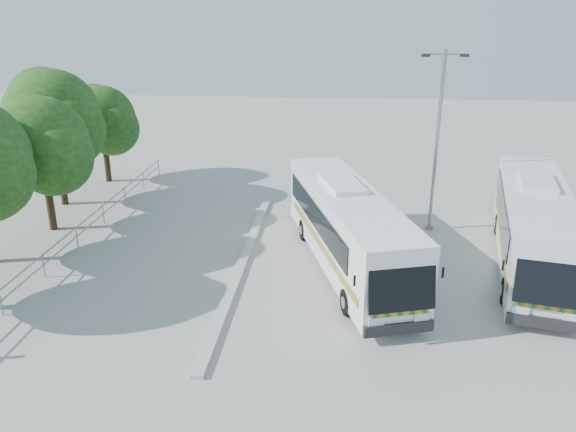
# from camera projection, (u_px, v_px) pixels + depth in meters

# --- Properties ---
(ground) EXTENTS (100.00, 100.00, 0.00)m
(ground) POSITION_uv_depth(u_px,v_px,m) (292.00, 288.00, 21.74)
(ground) COLOR #979792
(ground) RESTS_ON ground
(kerb_divider) EXTENTS (0.40, 16.00, 0.15)m
(kerb_divider) POSITION_uv_depth(u_px,v_px,m) (242.00, 262.00, 23.78)
(kerb_divider) COLOR #B2B2AD
(kerb_divider) RESTS_ON ground
(railing) EXTENTS (0.06, 22.00, 1.00)m
(railing) POSITION_uv_depth(u_px,v_px,m) (86.00, 225.00, 26.07)
(railing) COLOR gray
(railing) RESTS_ON ground
(tree_far_c) EXTENTS (4.97, 4.69, 6.49)m
(tree_far_c) POSITION_uv_depth(u_px,v_px,m) (42.00, 144.00, 26.06)
(tree_far_c) COLOR #382314
(tree_far_c) RESTS_ON ground
(tree_far_d) EXTENTS (5.62, 5.30, 7.33)m
(tree_far_d) POSITION_uv_depth(u_px,v_px,m) (54.00, 117.00, 29.43)
(tree_far_d) COLOR #382314
(tree_far_d) RESTS_ON ground
(tree_far_e) EXTENTS (4.54, 4.28, 5.92)m
(tree_far_e) POSITION_uv_depth(u_px,v_px,m) (103.00, 119.00, 33.90)
(tree_far_e) COLOR #382314
(tree_far_e) RESTS_ON ground
(coach_main) EXTENTS (5.54, 11.94, 3.26)m
(coach_main) POSITION_uv_depth(u_px,v_px,m) (348.00, 227.00, 22.85)
(coach_main) COLOR white
(coach_main) RESTS_ON ground
(coach_adjacent) EXTENTS (4.80, 12.09, 3.29)m
(coach_adjacent) POSITION_uv_depth(u_px,v_px,m) (534.00, 225.00, 23.06)
(coach_adjacent) COLOR silver
(coach_adjacent) RESTS_ON ground
(lamppost) EXTENTS (2.08, 0.33, 8.50)m
(lamppost) POSITION_uv_depth(u_px,v_px,m) (438.00, 135.00, 25.95)
(lamppost) COLOR gray
(lamppost) RESTS_ON ground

